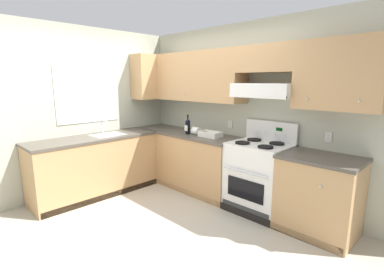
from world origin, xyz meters
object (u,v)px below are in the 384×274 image
(bowl, at_px, (210,135))
(wine_bottle, at_px, (188,126))
(paper_towel_roll, at_px, (196,131))
(stove, at_px, (258,177))

(bowl, bearing_deg, wine_bottle, -170.83)
(wine_bottle, distance_m, paper_towel_roll, 0.16)
(stove, distance_m, paper_towel_roll, 1.21)
(paper_towel_roll, bearing_deg, wine_bottle, -157.60)
(bowl, xyz_separation_m, paper_towel_roll, (-0.29, -0.01, 0.03))
(stove, bearing_deg, wine_bottle, -175.41)
(paper_towel_roll, bearing_deg, stove, 2.35)
(stove, xyz_separation_m, bowl, (-0.82, -0.03, 0.46))
(stove, distance_m, bowl, 0.94)
(bowl, bearing_deg, stove, 2.24)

